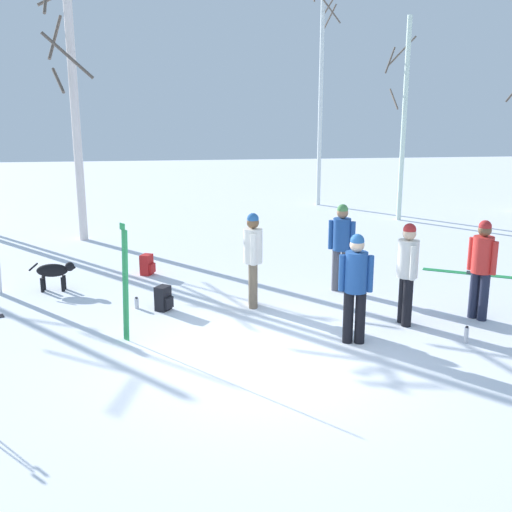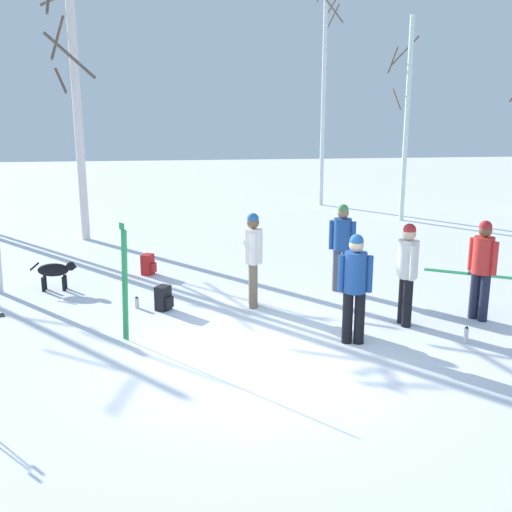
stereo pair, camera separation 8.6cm
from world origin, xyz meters
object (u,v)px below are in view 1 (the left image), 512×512
at_px(person_2, 482,263).
at_px(water_bottle_1, 137,303).
at_px(person_1, 342,242).
at_px(backpack_1, 163,299).
at_px(backpack_2, 147,265).
at_px(person_0, 253,254).
at_px(person_3, 356,282).
at_px(person_4, 407,267).
at_px(birch_tree_5, 403,118).
at_px(dog, 55,271).
at_px(ski_pair_planted_0, 125,284).
at_px(birch_tree_4, 321,87).
at_px(ski_pair_lying_1, 467,273).
at_px(birch_tree_3, 73,103).
at_px(water_bottle_0, 466,335).

relative_size(person_2, water_bottle_1, 8.22).
height_order(person_1, water_bottle_1, person_1).
xyz_separation_m(backpack_1, backpack_2, (-0.40, 2.36, 0.00)).
distance_m(person_0, person_1, 1.95).
bearing_deg(person_3, person_2, 18.07).
relative_size(person_4, birch_tree_5, 0.29).
xyz_separation_m(person_0, person_3, (1.34, -1.90, 0.00)).
bearing_deg(dog, water_bottle_1, -37.88).
bearing_deg(ski_pair_planted_0, person_4, 2.43).
bearing_deg(backpack_1, birch_tree_4, 64.17).
height_order(person_2, ski_pair_lying_1, person_2).
bearing_deg(person_0, birch_tree_3, 122.90).
distance_m(backpack_2, water_bottle_1, 2.21).
distance_m(person_3, birch_tree_3, 9.78).
bearing_deg(birch_tree_5, dog, -145.72).
bearing_deg(person_4, backpack_2, 141.05).
xyz_separation_m(person_4, birch_tree_4, (1.19, 11.93, 3.06)).
height_order(person_0, backpack_1, person_0).
bearing_deg(person_2, person_3, -161.93).
height_order(person_3, ski_pair_lying_1, person_3).
height_order(ski_pair_planted_0, backpack_1, ski_pair_planted_0).
bearing_deg(water_bottle_1, person_4, -16.80).
height_order(person_1, birch_tree_5, birch_tree_5).
bearing_deg(birch_tree_4, backpack_2, -123.73).
relative_size(person_3, ski_pair_planted_0, 0.92).
bearing_deg(person_4, dog, 156.76).
relative_size(person_0, person_4, 1.00).
bearing_deg(ski_pair_lying_1, person_0, -161.84).
distance_m(person_0, dog, 4.03).
height_order(person_4, birch_tree_4, birch_tree_4).
relative_size(dog, ski_pair_lying_1, 0.53).
bearing_deg(person_2, birch_tree_3, 136.96).
distance_m(person_1, dog, 5.61).
distance_m(ski_pair_lying_1, backpack_2, 6.88).
height_order(backpack_2, birch_tree_3, birch_tree_3).
xyz_separation_m(person_2, ski_pair_planted_0, (-5.85, -0.29, -0.05)).
height_order(person_1, water_bottle_0, person_1).
relative_size(water_bottle_1, birch_tree_3, 0.03).
relative_size(person_1, water_bottle_0, 6.29).
height_order(dog, birch_tree_5, birch_tree_5).
relative_size(person_2, birch_tree_5, 0.29).
bearing_deg(birch_tree_5, water_bottle_0, -103.63).
distance_m(backpack_2, birch_tree_5, 9.58).
bearing_deg(person_0, person_4, -26.82).
bearing_deg(backpack_2, person_0, -49.51).
relative_size(backpack_1, water_bottle_0, 1.61).
relative_size(dog, birch_tree_3, 0.13).
xyz_separation_m(person_1, dog, (-5.53, 0.69, -0.59)).
bearing_deg(birch_tree_3, person_4, -48.94).
bearing_deg(person_3, backpack_1, 147.40).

